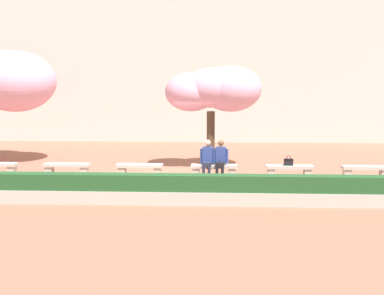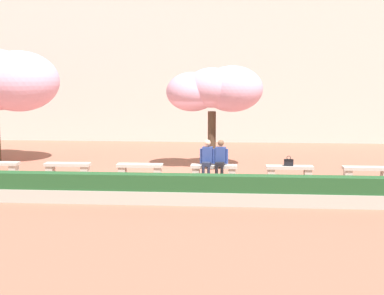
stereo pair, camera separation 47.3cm
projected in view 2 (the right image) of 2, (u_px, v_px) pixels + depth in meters
name	position (u px, v px, depth m)	size (l,w,h in m)	color
ground_plane	(177.00, 177.00, 18.01)	(100.00, 100.00, 0.00)	#9E604C
building_facade	(199.00, 67.00, 28.91)	(28.15, 4.00, 7.70)	beige
stone_bench_near_west	(68.00, 167.00, 18.26)	(1.55, 0.43, 0.45)	#BCB7AD
stone_bench_center	(140.00, 168.00, 18.07)	(1.55, 0.43, 0.45)	#BCB7AD
stone_bench_near_east	(214.00, 169.00, 17.87)	(1.55, 0.43, 0.45)	#BCB7AD
stone_bench_east_end	(289.00, 170.00, 17.68)	(1.55, 0.43, 0.45)	#BCB7AD
stone_bench_far_east	(367.00, 171.00, 17.49)	(1.55, 0.43, 0.45)	#BCB7AD
person_seated_left	(207.00, 158.00, 17.78)	(0.51, 0.70, 1.29)	black
person_seated_right	(220.00, 158.00, 17.75)	(0.51, 0.70, 1.29)	black
handbag	(289.00, 162.00, 17.63)	(0.30, 0.15, 0.34)	black
cherry_tree_main	(215.00, 90.00, 19.39)	(3.52, 2.13, 3.77)	#473323
planter_hedge_foreground	(162.00, 189.00, 14.34)	(17.09, 0.50, 0.80)	#BCB7AD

